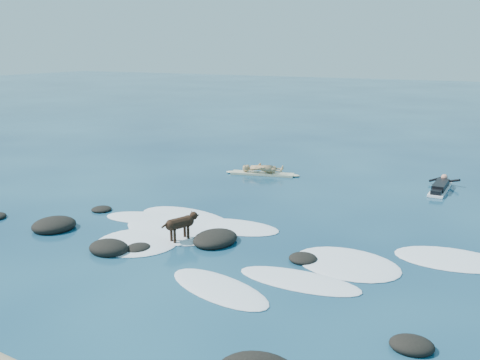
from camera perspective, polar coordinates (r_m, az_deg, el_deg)
The scene contains 6 objects.
ground at distance 14.77m, azimuth -5.52°, elevation -6.96°, with size 160.00×160.00×0.00m, color #0A2642.
reef_rocks at distance 13.71m, azimuth -14.87°, elevation -8.63°, with size 14.04×7.03×0.57m.
breaking_foam at distance 14.99m, azimuth -1.12°, elevation -6.54°, with size 11.85×6.20×0.12m.
standing_surfer_rig at distance 22.50m, azimuth 2.43°, elevation 2.33°, with size 3.16×1.17×1.81m.
paddling_surfer_rig at distance 21.49m, azimuth 20.60°, elevation -0.66°, with size 1.19×2.64×0.46m.
dog at distance 14.93m, azimuth -6.26°, elevation -4.56°, with size 0.63×1.22×0.81m.
Camera 1 is at (7.65, -11.49, 5.28)m, focal length 40.00 mm.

